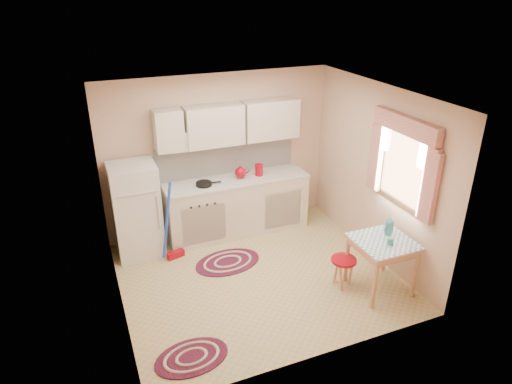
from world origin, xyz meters
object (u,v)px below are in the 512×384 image
(fridge, at_px, (136,210))
(stool, at_px, (343,272))
(table, at_px, (380,265))
(base_cabinets, at_px, (237,207))

(fridge, distance_m, stool, 3.03)
(fridge, xyz_separation_m, table, (2.75, -2.09, -0.34))
(fridge, height_order, base_cabinets, fridge)
(fridge, bearing_deg, stool, -38.61)
(base_cabinets, distance_m, table, 2.46)
(fridge, height_order, table, fridge)
(table, relative_size, stool, 1.71)
(table, xyz_separation_m, stool, (-0.41, 0.23, -0.15))
(base_cabinets, relative_size, stool, 5.36)
(table, bearing_deg, stool, 151.28)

